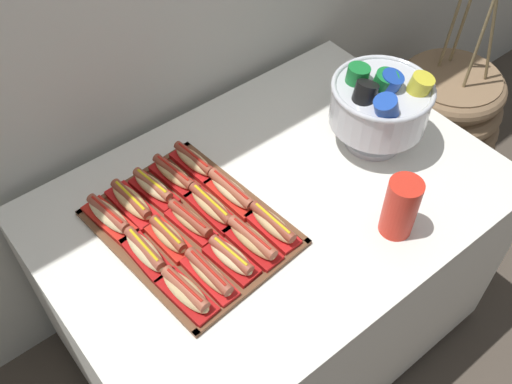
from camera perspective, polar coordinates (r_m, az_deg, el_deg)
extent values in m
plane|color=#4C4238|center=(2.34, 1.28, -13.01)|extent=(10.00, 10.00, 0.00)
cube|color=white|center=(1.99, 1.48, -7.45)|extent=(1.31, 0.92, 0.74)
cylinder|color=black|center=(2.45, 16.62, -10.82)|extent=(0.05, 0.05, 0.04)
cylinder|color=black|center=(2.36, -14.83, -13.86)|extent=(0.05, 0.05, 0.04)
cylinder|color=black|center=(2.67, 5.53, -1.16)|extent=(0.05, 0.05, 0.04)
cylinder|color=#896B4C|center=(2.71, 17.23, 5.77)|extent=(0.38, 0.38, 0.59)
torus|color=#896B4C|center=(2.88, 16.13, 2.22)|extent=(0.50, 0.50, 0.09)
torus|color=#896B4C|center=(2.81, 16.55, 3.59)|extent=(0.53, 0.53, 0.09)
torus|color=#896B4C|center=(2.75, 17.00, 5.03)|extent=(0.52, 0.52, 0.09)
torus|color=#896B4C|center=(2.68, 17.46, 6.54)|extent=(0.49, 0.49, 0.09)
torus|color=#896B4C|center=(2.62, 17.96, 8.12)|extent=(0.47, 0.47, 0.09)
torus|color=#896B4C|center=(2.56, 18.48, 9.77)|extent=(0.44, 0.44, 0.09)
cylinder|color=#937F56|center=(2.40, 19.06, 16.63)|extent=(0.04, 0.05, 0.57)
cylinder|color=#937F56|center=(2.36, 21.05, 13.99)|extent=(0.02, 0.01, 0.46)
cylinder|color=#937F56|center=(2.45, 19.71, 15.96)|extent=(0.07, 0.06, 0.48)
cylinder|color=#937F56|center=(2.38, 22.18, 15.77)|extent=(0.10, 0.08, 0.59)
cube|color=brown|center=(1.62, -6.30, -3.49)|extent=(0.45, 0.56, 0.01)
cube|color=brown|center=(1.50, -0.07, -8.94)|extent=(0.40, 0.05, 0.01)
cube|color=brown|center=(1.76, -11.58, 1.46)|extent=(0.40, 0.05, 0.01)
cube|color=brown|center=(1.56, -11.86, -7.20)|extent=(0.06, 0.52, 0.01)
cube|color=brown|center=(1.69, -1.26, 0.25)|extent=(0.06, 0.52, 0.01)
cube|color=#B21414|center=(1.49, -6.76, -10.03)|extent=(0.09, 0.18, 0.02)
ellipsoid|color=#E0BC7F|center=(1.47, -6.84, -9.55)|extent=(0.07, 0.17, 0.04)
cylinder|color=#A8563D|center=(1.46, -6.89, -9.28)|extent=(0.05, 0.15, 0.03)
cylinder|color=red|center=(1.44, -6.94, -8.99)|extent=(0.02, 0.13, 0.01)
cube|color=red|center=(1.51, -4.53, -8.37)|extent=(0.07, 0.18, 0.02)
ellipsoid|color=#E0BC7F|center=(1.49, -4.58, -7.93)|extent=(0.05, 0.17, 0.04)
cylinder|color=#9E4C38|center=(1.48, -4.61, -7.68)|extent=(0.04, 0.16, 0.03)
cylinder|color=red|center=(1.47, -4.64, -7.39)|extent=(0.01, 0.14, 0.01)
cube|color=#B21414|center=(1.53, -2.40, -6.76)|extent=(0.08, 0.17, 0.02)
ellipsoid|color=beige|center=(1.52, -2.42, -6.34)|extent=(0.07, 0.15, 0.04)
cylinder|color=#9E4C38|center=(1.51, -2.44, -6.10)|extent=(0.05, 0.14, 0.03)
cylinder|color=yellow|center=(1.50, -2.45, -5.81)|extent=(0.02, 0.12, 0.01)
cube|color=#B21414|center=(1.56, -0.35, -5.19)|extent=(0.08, 0.18, 0.02)
ellipsoid|color=tan|center=(1.54, -0.35, -4.69)|extent=(0.06, 0.17, 0.04)
cylinder|color=#A8563D|center=(1.53, -0.36, -4.42)|extent=(0.04, 0.16, 0.03)
cylinder|color=red|center=(1.52, -0.36, -4.10)|extent=(0.02, 0.14, 0.01)
cube|color=red|center=(1.59, 1.61, -3.67)|extent=(0.07, 0.17, 0.02)
ellipsoid|color=#E0BC7F|center=(1.57, 1.63, -3.16)|extent=(0.06, 0.16, 0.04)
cylinder|color=brown|center=(1.56, 1.64, -2.88)|extent=(0.04, 0.16, 0.03)
cylinder|color=yellow|center=(1.55, 1.65, -2.58)|extent=(0.01, 0.13, 0.01)
cube|color=#B21414|center=(1.57, -10.58, -6.18)|extent=(0.07, 0.18, 0.02)
ellipsoid|color=beige|center=(1.55, -10.71, -5.66)|extent=(0.05, 0.16, 0.04)
cylinder|color=#9E4C38|center=(1.54, -10.78, -5.37)|extent=(0.03, 0.15, 0.03)
cylinder|color=yellow|center=(1.53, -10.85, -5.09)|extent=(0.01, 0.13, 0.01)
cube|color=red|center=(1.59, -8.43, -4.68)|extent=(0.07, 0.15, 0.02)
ellipsoid|color=tan|center=(1.57, -8.51, -4.25)|extent=(0.06, 0.14, 0.04)
cylinder|color=brown|center=(1.56, -8.55, -4.01)|extent=(0.04, 0.13, 0.03)
cylinder|color=yellow|center=(1.55, -8.60, -3.73)|extent=(0.01, 0.11, 0.01)
cube|color=red|center=(1.61, -6.34, -3.21)|extent=(0.08, 0.17, 0.02)
ellipsoid|color=tan|center=(1.60, -6.40, -2.77)|extent=(0.06, 0.15, 0.04)
cylinder|color=brown|center=(1.59, -6.43, -2.53)|extent=(0.05, 0.15, 0.03)
cylinder|color=red|center=(1.58, -6.48, -2.22)|extent=(0.02, 0.13, 0.01)
cube|color=#B21414|center=(1.64, -4.32, -1.79)|extent=(0.07, 0.18, 0.02)
ellipsoid|color=tan|center=(1.62, -4.36, -1.34)|extent=(0.06, 0.17, 0.04)
cylinder|color=brown|center=(1.62, -4.39, -1.09)|extent=(0.04, 0.17, 0.03)
cylinder|color=yellow|center=(1.61, -4.41, -0.81)|extent=(0.01, 0.14, 0.01)
cube|color=red|center=(1.67, -2.38, -0.41)|extent=(0.07, 0.18, 0.02)
ellipsoid|color=beige|center=(1.65, -2.40, 0.08)|extent=(0.06, 0.17, 0.04)
cylinder|color=#A8563D|center=(1.64, -2.42, 0.35)|extent=(0.04, 0.17, 0.03)
cylinder|color=red|center=(1.63, -2.43, 0.68)|extent=(0.02, 0.14, 0.01)
cube|color=red|center=(1.66, -13.96, -2.71)|extent=(0.09, 0.19, 0.02)
ellipsoid|color=beige|center=(1.64, -14.10, -2.23)|extent=(0.07, 0.17, 0.04)
cylinder|color=#9E4C38|center=(1.63, -14.18, -1.97)|extent=(0.05, 0.16, 0.03)
cylinder|color=red|center=(1.63, -14.26, -1.68)|extent=(0.03, 0.13, 0.01)
cube|color=red|center=(1.68, -11.88, -1.34)|extent=(0.08, 0.19, 0.02)
ellipsoid|color=tan|center=(1.66, -12.00, -0.89)|extent=(0.07, 0.17, 0.04)
cylinder|color=brown|center=(1.66, -12.06, -0.63)|extent=(0.04, 0.16, 0.03)
cylinder|color=yellow|center=(1.65, -12.13, -0.35)|extent=(0.02, 0.14, 0.01)
cube|color=#B21414|center=(1.70, -9.86, 0.00)|extent=(0.08, 0.17, 0.02)
ellipsoid|color=beige|center=(1.69, -9.96, 0.50)|extent=(0.07, 0.16, 0.04)
cylinder|color=#A8563D|center=(1.68, -10.02, 0.78)|extent=(0.05, 0.15, 0.03)
cylinder|color=yellow|center=(1.67, -10.07, 1.05)|extent=(0.02, 0.12, 0.01)
cube|color=#B21414|center=(1.73, -7.90, 1.30)|extent=(0.08, 0.17, 0.02)
ellipsoid|color=tan|center=(1.71, -7.97, 1.75)|extent=(0.07, 0.16, 0.04)
cylinder|color=brown|center=(1.71, -8.01, 2.00)|extent=(0.05, 0.16, 0.03)
cylinder|color=red|center=(1.70, -8.05, 2.29)|extent=(0.02, 0.13, 0.01)
cube|color=red|center=(1.76, -5.99, 2.55)|extent=(0.07, 0.17, 0.02)
ellipsoid|color=#E0BC7F|center=(1.74, -6.05, 3.04)|extent=(0.06, 0.16, 0.04)
cylinder|color=brown|center=(1.73, -6.08, 3.31)|extent=(0.04, 0.16, 0.03)
cylinder|color=red|center=(1.72, -6.11, 3.59)|extent=(0.02, 0.13, 0.01)
cylinder|color=silver|center=(1.87, 11.26, 5.03)|extent=(0.18, 0.18, 0.02)
cone|color=silver|center=(1.84, 11.46, 6.02)|extent=(0.06, 0.06, 0.07)
cylinder|color=silver|center=(1.78, 11.94, 8.32)|extent=(0.29, 0.29, 0.13)
torus|color=silver|center=(1.74, 12.27, 9.89)|extent=(0.30, 0.30, 0.02)
cylinder|color=#1E47B2|center=(1.75, 12.40, 9.58)|extent=(0.11, 0.12, 0.14)
cylinder|color=#197A33|center=(1.75, 12.08, 9.69)|extent=(0.09, 0.11, 0.14)
cylinder|color=#197A33|center=(1.76, 9.61, 10.24)|extent=(0.10, 0.10, 0.13)
cylinder|color=black|center=(1.70, 10.24, 8.49)|extent=(0.12, 0.10, 0.15)
cylinder|color=#1E47B2|center=(1.67, 12.67, 7.30)|extent=(0.10, 0.08, 0.14)
cylinder|color=yellow|center=(1.76, 15.24, 9.19)|extent=(0.10, 0.11, 0.14)
cylinder|color=red|center=(1.62, 13.61, -2.34)|extent=(0.09, 0.09, 0.11)
cylinder|color=red|center=(1.60, 13.73, -1.91)|extent=(0.09, 0.09, 0.11)
cylinder|color=red|center=(1.59, 13.86, -1.47)|extent=(0.09, 0.09, 0.11)
cylinder|color=red|center=(1.58, 13.99, -1.03)|extent=(0.09, 0.09, 0.11)
cylinder|color=red|center=(1.56, 14.11, -0.57)|extent=(0.09, 0.09, 0.11)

